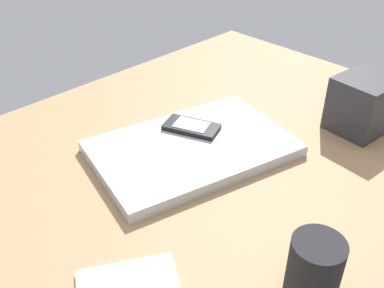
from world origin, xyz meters
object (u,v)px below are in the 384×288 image
(cell_phone_on_laptop, at_px, (191,127))
(desk_organizer, at_px, (365,103))
(laptop_closed, at_px, (192,148))
(pen_cup, at_px, (313,273))

(cell_phone_on_laptop, height_order, desk_organizer, desk_organizer)
(cell_phone_on_laptop, bearing_deg, desk_organizer, 142.61)
(laptop_closed, relative_size, cell_phone_on_laptop, 3.06)
(laptop_closed, relative_size, pen_cup, 3.55)
(laptop_closed, height_order, cell_phone_on_laptop, cell_phone_on_laptop)
(pen_cup, distance_m, desk_organizer, 0.45)
(desk_organizer, bearing_deg, pen_cup, 25.63)
(desk_organizer, bearing_deg, cell_phone_on_laptop, -31.84)
(laptop_closed, relative_size, desk_organizer, 2.85)
(pen_cup, bearing_deg, laptop_closed, -110.43)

